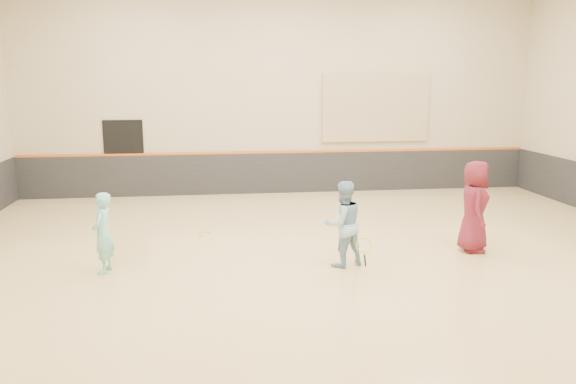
{
  "coord_description": "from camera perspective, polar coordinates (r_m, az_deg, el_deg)",
  "views": [
    {
      "loc": [
        -1.93,
        -10.28,
        3.32
      ],
      "look_at": [
        -0.54,
        0.4,
        1.15
      ],
      "focal_mm": 35.0,
      "sensor_mm": 36.0,
      "label": 1
    }
  ],
  "objects": [
    {
      "name": "accent_stripe",
      "position": [
        16.49,
        -0.65,
        4.08
      ],
      "size": [
        14.9,
        0.03,
        0.06
      ],
      "primitive_type": "cube",
      "color": "#D85914",
      "rests_on": "wall_back"
    },
    {
      "name": "ball_in_hand",
      "position": [
        11.32,
        19.28,
        -0.71
      ],
      "size": [
        0.07,
        0.07,
        0.07
      ],
      "primitive_type": "sphere",
      "color": "yellow",
      "rests_on": "young_man"
    },
    {
      "name": "young_man",
      "position": [
        11.48,
        18.4,
        -1.4
      ],
      "size": [
        0.78,
        0.99,
        1.79
      ],
      "primitive_type": "imported",
      "rotation": [
        0.0,
        0.0,
        1.3
      ],
      "color": "maroon",
      "rests_on": "floor"
    },
    {
      "name": "wainscot_back",
      "position": [
        16.59,
        -0.65,
        1.96
      ],
      "size": [
        14.9,
        0.04,
        1.2
      ],
      "primitive_type": "cube",
      "color": "#232326",
      "rests_on": "floor"
    },
    {
      "name": "held_racket",
      "position": [
        9.97,
        7.69,
        -5.38
      ],
      "size": [
        0.32,
        0.32,
        0.56
      ],
      "primitive_type": null,
      "color": "#C2D32E",
      "rests_on": "instructor"
    },
    {
      "name": "instructor",
      "position": [
        10.11,
        5.61,
        -3.23
      ],
      "size": [
        0.9,
        0.8,
        1.56
      ],
      "primitive_type": "imported",
      "rotation": [
        0.0,
        0.0,
        3.46
      ],
      "color": "#8CB8D8",
      "rests_on": "floor"
    },
    {
      "name": "doorway",
      "position": [
        16.62,
        -16.28,
        3.26
      ],
      "size": [
        1.1,
        0.05,
        2.2
      ],
      "primitive_type": "cube",
      "color": "black",
      "rests_on": "floor"
    },
    {
      "name": "spare_racket",
      "position": [
        12.35,
        -8.41,
        -4.02
      ],
      "size": [
        0.68,
        0.68,
        0.13
      ],
      "primitive_type": null,
      "color": "#CFDB30",
      "rests_on": "floor"
    },
    {
      "name": "acoustic_panel",
      "position": [
        16.93,
        8.9,
        8.48
      ],
      "size": [
        3.2,
        0.08,
        2.0
      ],
      "primitive_type": "cube",
      "color": "tan",
      "rests_on": "wall_back"
    },
    {
      "name": "ball_beside_spare",
      "position": [
        12.82,
        5.09,
        -3.51
      ],
      "size": [
        0.07,
        0.07,
        0.07
      ],
      "primitive_type": "sphere",
      "color": "gold",
      "rests_on": "floor"
    },
    {
      "name": "girl",
      "position": [
        10.24,
        -18.31,
        -3.97
      ],
      "size": [
        0.4,
        0.56,
        1.42
      ],
      "primitive_type": "imported",
      "rotation": [
        0.0,
        0.0,
        -1.69
      ],
      "color": "#7DD9D7",
      "rests_on": "floor"
    },
    {
      "name": "room",
      "position": [
        10.76,
        3.11,
        -2.1
      ],
      "size": [
        15.04,
        12.04,
        6.22
      ],
      "color": "tan",
      "rests_on": "ground"
    },
    {
      "name": "ball_under_racket",
      "position": [
        11.06,
        6.92,
        -5.99
      ],
      "size": [
        0.07,
        0.07,
        0.07
      ],
      "primitive_type": "sphere",
      "color": "#C1D531",
      "rests_on": "floor"
    }
  ]
}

